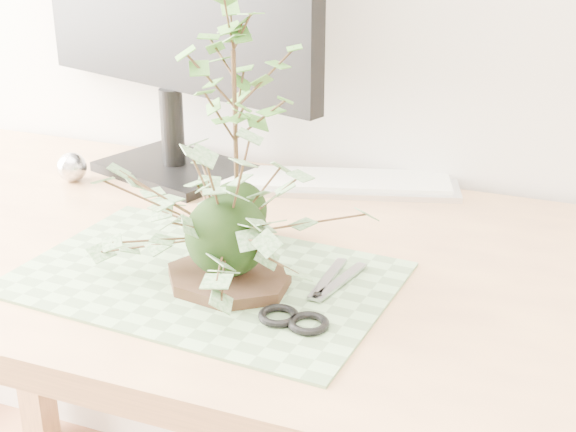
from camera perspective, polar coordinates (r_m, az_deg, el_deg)
The scene contains 8 objects.
desk at distance 1.14m, azimuth 0.12°, elevation -6.86°, with size 1.60×0.70×0.74m.
cutting_mat at distance 1.05m, azimuth -5.94°, elevation -4.39°, with size 0.48×0.32×0.00m, color #58764E.
stone_dish at distance 1.02m, azimuth -4.27°, elevation -4.46°, with size 0.17×0.17×0.01m, color black.
ivy_kokedama at distance 0.98m, azimuth -4.45°, elevation 1.24°, with size 0.34×0.34×0.21m.
maple_kokedama at distance 1.09m, azimuth -3.88°, elevation 10.57°, with size 0.24×0.24×0.36m.
keyboard at distance 1.36m, azimuth 3.17°, elevation 2.43°, with size 0.44×0.24×0.02m.
foil_ball at distance 1.42m, azimuth -15.12°, elevation 3.38°, with size 0.05×0.05×0.05m, color silver.
scissors at distance 0.95m, azimuth 1.25°, elevation -6.74°, with size 0.09×0.20×0.01m.
Camera 1 is at (0.33, 0.30, 1.21)m, focal length 50.00 mm.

